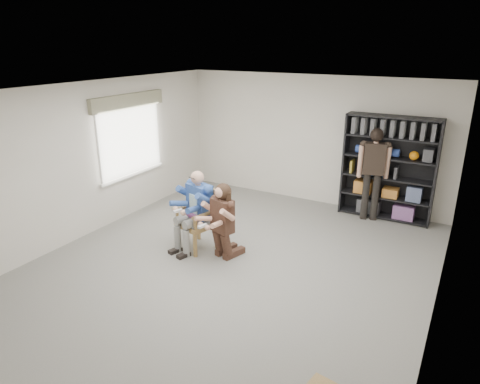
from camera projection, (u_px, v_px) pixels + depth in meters
The scene contains 8 objects.
room_shell at pixel (232, 184), 6.51m from camera, with size 6.00×7.00×2.80m, color silver, non-canonical shape.
floor at pixel (233, 265), 6.98m from camera, with size 6.00×7.00×0.01m, color slate.
window_left at pixel (131, 137), 8.61m from camera, with size 0.16×2.00×1.75m, color silver, non-canonical shape.
armchair at pixel (196, 219), 7.40m from camera, with size 0.63×0.61×1.09m, color olive, non-canonical shape.
seated_man at pixel (196, 210), 7.34m from camera, with size 0.61×0.85×1.42m, color navy, non-canonical shape.
kneeling_woman at pixel (221, 223), 7.00m from camera, with size 0.55×0.87×1.30m, color #381E19, non-canonical shape.
bookshelf at pixel (388, 168), 8.54m from camera, with size 1.80×0.38×2.10m, color black, non-canonical shape.
standing_man at pixel (373, 175), 8.48m from camera, with size 0.58×0.32×1.87m, color black, non-canonical shape.
Camera 1 is at (3.12, -5.33, 3.46)m, focal length 32.00 mm.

